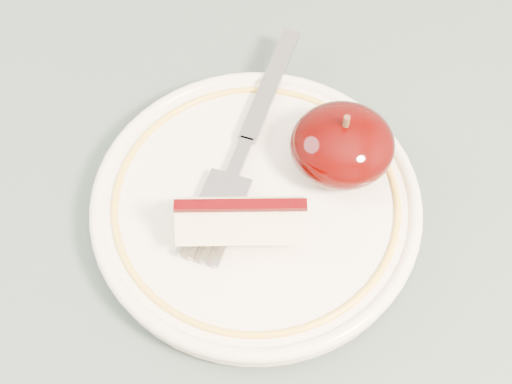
{
  "coord_description": "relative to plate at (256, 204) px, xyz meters",
  "views": [
    {
      "loc": [
        0.07,
        -0.14,
        1.15
      ],
      "look_at": [
        0.08,
        0.08,
        0.78
      ],
      "focal_mm": 50.0,
      "sensor_mm": 36.0,
      "label": 1
    }
  ],
  "objects": [
    {
      "name": "plate",
      "position": [
        0.0,
        0.0,
        0.0
      ],
      "size": [
        0.21,
        0.21,
        0.02
      ],
      "color": "#F6EBCE",
      "rests_on": "table"
    },
    {
      "name": "apple_half",
      "position": [
        0.05,
        0.02,
        0.02
      ],
      "size": [
        0.06,
        0.06,
        0.05
      ],
      "color": "black",
      "rests_on": "plate"
    },
    {
      "name": "apple_wedge",
      "position": [
        -0.01,
        -0.02,
        0.02
      ],
      "size": [
        0.08,
        0.04,
        0.04
      ],
      "rotation": [
        0.0,
        0.0,
        -0.05
      ],
      "color": "beige",
      "rests_on": "plate"
    },
    {
      "name": "fork",
      "position": [
        -0.0,
        0.04,
        0.01
      ],
      "size": [
        0.09,
        0.18,
        0.0
      ],
      "rotation": [
        0.0,
        0.0,
        1.19
      ],
      "color": "gray",
      "rests_on": "plate"
    }
  ]
}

